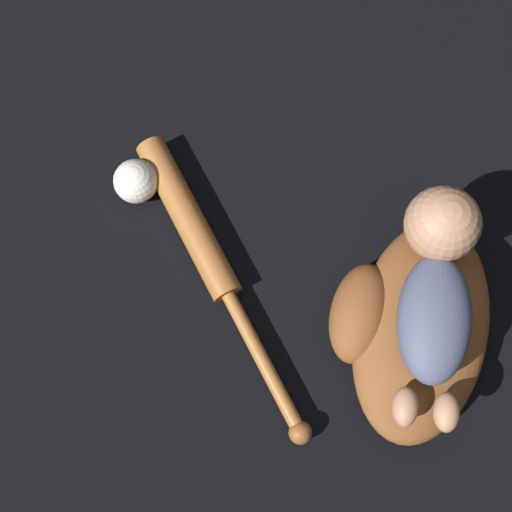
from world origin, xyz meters
TOP-DOWN VIEW (x-y plane):
  - ground_plane at (0.00, 0.00)m, footprint 6.00×6.00m
  - baseball_glove at (0.03, 0.00)m, footprint 0.38×0.27m
  - baby_figure at (0.08, -0.01)m, footprint 0.35×0.12m
  - baseball_bat at (0.12, 0.35)m, footprint 0.47×0.35m
  - baseball at (0.21, 0.47)m, footprint 0.07×0.07m

SIDE VIEW (x-z plane):
  - ground_plane at x=0.00m, z-range 0.00..0.00m
  - baseball_bat at x=0.12m, z-range 0.00..0.05m
  - baseball at x=0.21m, z-range 0.00..0.07m
  - baseball_glove at x=0.03m, z-range 0.00..0.09m
  - baby_figure at x=0.08m, z-range 0.08..0.19m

